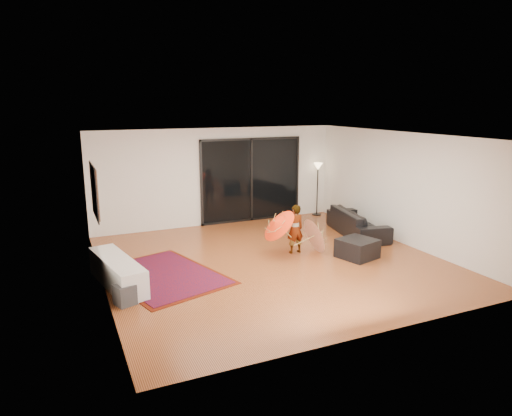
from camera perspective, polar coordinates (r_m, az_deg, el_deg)
floor at (r=9.99m, az=2.05°, el=-6.68°), size 7.00×7.00×0.00m
ceiling at (r=9.43m, az=2.18°, el=8.96°), size 7.00×7.00×0.00m
wall_back at (r=12.80m, az=-4.79°, el=3.92°), size 7.00×0.00×7.00m
wall_front at (r=6.76m, az=15.28°, el=-4.81°), size 7.00×0.00×7.00m
wall_left at (r=8.71m, az=-19.07°, el=-1.10°), size 0.00×7.00×7.00m
wall_right at (r=11.57m, az=17.90°, el=2.35°), size 0.00×7.00×7.00m
sliding_door at (r=13.16m, az=-0.61°, el=3.54°), size 3.06×0.07×2.40m
painting at (r=9.63m, az=-19.54°, el=1.99°), size 0.04×1.28×1.08m
media_console at (r=9.00m, az=-16.94°, el=-7.69°), size 0.85×2.01×0.54m
speaker at (r=8.21m, az=-16.08°, el=-10.37°), size 0.40×0.40×0.35m
persian_rug at (r=9.36m, az=-11.56°, el=-8.26°), size 2.58×3.08×0.02m
sofa at (r=12.19m, az=12.56°, el=-1.76°), size 1.27×2.33×0.64m
ottoman at (r=10.41m, az=12.54°, el=-4.95°), size 0.91×0.91×0.42m
floor_lamp at (r=13.92m, az=7.74°, el=4.23°), size 0.28×0.28×1.61m
child at (r=10.42m, az=4.90°, el=-2.62°), size 0.42×0.28×1.13m
parasol_orange at (r=10.08m, az=2.32°, el=-2.12°), size 0.71×0.84×0.88m
parasol_white at (r=10.61m, az=8.13°, el=-2.77°), size 0.53×0.82×0.89m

